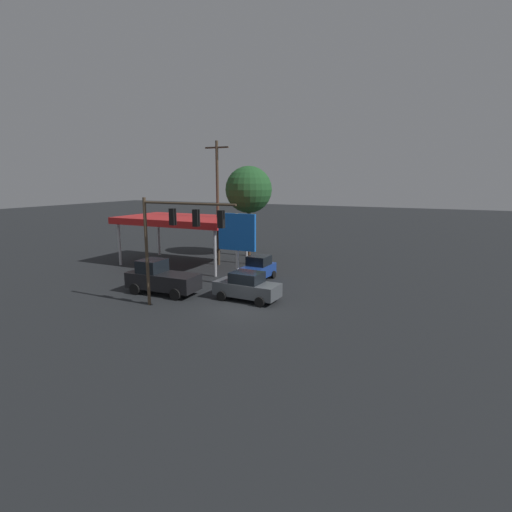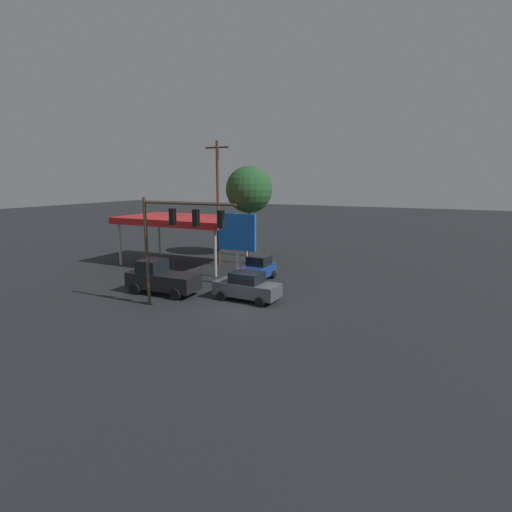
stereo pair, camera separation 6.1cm
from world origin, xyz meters
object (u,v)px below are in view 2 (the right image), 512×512
(hatchback_crossing, at_px, (258,269))
(street_tree, at_px, (249,190))
(sedan_far, at_px, (247,286))
(traffic_signal_assembly, at_px, (177,228))
(price_sign, at_px, (237,234))
(pickup_parked, at_px, (161,278))
(utility_pole, at_px, (218,201))

(hatchback_crossing, bearing_deg, street_tree, -148.94)
(sedan_far, xyz_separation_m, street_tree, (7.03, -14.23, 5.98))
(traffic_signal_assembly, relative_size, price_sign, 1.25)
(price_sign, distance_m, street_tree, 12.47)
(sedan_far, bearing_deg, traffic_signal_assembly, 53.56)
(pickup_parked, bearing_deg, hatchback_crossing, -127.73)
(traffic_signal_assembly, relative_size, hatchback_crossing, 1.81)
(utility_pole, relative_size, hatchback_crossing, 2.99)
(traffic_signal_assembly, height_order, sedan_far, traffic_signal_assembly)
(utility_pole, xyz_separation_m, sedan_far, (-7.57, 8.93, -5.05))
(utility_pole, xyz_separation_m, hatchback_crossing, (-5.90, 3.75, -5.05))
(traffic_signal_assembly, height_order, hatchback_crossing, traffic_signal_assembly)
(sedan_far, xyz_separation_m, hatchback_crossing, (1.68, -5.17, -0.00))
(sedan_far, relative_size, hatchback_crossing, 1.17)
(sedan_far, height_order, street_tree, street_tree)
(traffic_signal_assembly, xyz_separation_m, pickup_parked, (3.35, -2.40, -4.00))
(hatchback_crossing, xyz_separation_m, pickup_parked, (4.53, 6.37, 0.16))
(street_tree, bearing_deg, utility_pole, 84.14)
(traffic_signal_assembly, bearing_deg, street_tree, -76.82)
(price_sign, relative_size, street_tree, 0.59)
(utility_pole, relative_size, sedan_far, 2.56)
(price_sign, relative_size, pickup_parked, 1.04)
(traffic_signal_assembly, distance_m, price_sign, 6.76)
(price_sign, bearing_deg, street_tree, -67.43)
(traffic_signal_assembly, xyz_separation_m, street_tree, (4.17, -17.82, 1.82))
(price_sign, xyz_separation_m, street_tree, (4.65, -11.18, 2.98))
(utility_pole, distance_m, hatchback_crossing, 8.63)
(hatchback_crossing, height_order, street_tree, street_tree)
(hatchback_crossing, bearing_deg, price_sign, -17.86)
(sedan_far, distance_m, pickup_parked, 6.33)
(price_sign, bearing_deg, utility_pole, -48.56)
(price_sign, height_order, sedan_far, price_sign)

